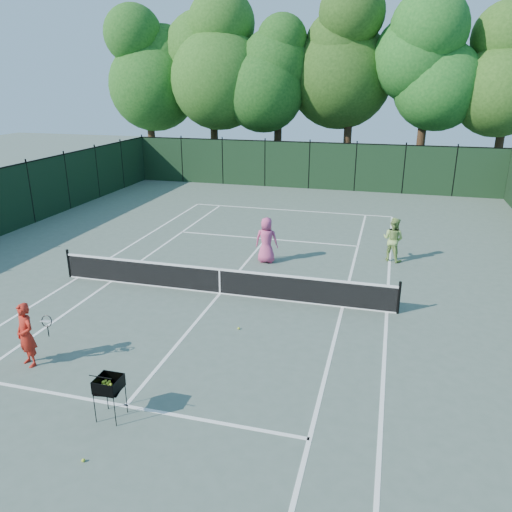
% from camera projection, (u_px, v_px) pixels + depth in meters
% --- Properties ---
extents(ground, '(90.00, 90.00, 0.00)m').
position_uv_depth(ground, '(220.00, 294.00, 16.86)').
color(ground, '#4D5E51').
rests_on(ground, ground).
extents(sideline_doubles_left, '(0.10, 23.77, 0.01)m').
position_uv_depth(sideline_doubles_left, '(78.00, 278.00, 18.22)').
color(sideline_doubles_left, white).
rests_on(sideline_doubles_left, ground).
extents(sideline_doubles_right, '(0.10, 23.77, 0.01)m').
position_uv_depth(sideline_doubles_right, '(387.00, 312.00, 15.51)').
color(sideline_doubles_right, white).
rests_on(sideline_doubles_right, ground).
extents(sideline_singles_left, '(0.10, 23.77, 0.01)m').
position_uv_depth(sideline_singles_left, '(112.00, 281.00, 17.88)').
color(sideline_singles_left, white).
rests_on(sideline_singles_left, ground).
extents(sideline_singles_right, '(0.10, 23.77, 0.01)m').
position_uv_depth(sideline_singles_right, '(342.00, 307.00, 15.84)').
color(sideline_singles_right, white).
rests_on(sideline_singles_right, ground).
extents(baseline_far, '(10.97, 0.10, 0.01)m').
position_uv_depth(baseline_far, '(290.00, 210.00, 27.68)').
color(baseline_far, white).
rests_on(baseline_far, ground).
extents(service_line_near, '(8.23, 0.10, 0.01)m').
position_uv_depth(service_line_near, '(125.00, 406.00, 11.04)').
color(service_line_near, white).
rests_on(service_line_near, ground).
extents(service_line_far, '(8.23, 0.10, 0.01)m').
position_uv_depth(service_line_far, '(266.00, 239.00, 22.69)').
color(service_line_far, white).
rests_on(service_line_far, ground).
extents(center_service_line, '(0.10, 12.80, 0.01)m').
position_uv_depth(center_service_line, '(220.00, 293.00, 16.86)').
color(center_service_line, white).
rests_on(center_service_line, ground).
extents(tennis_net, '(11.69, 0.09, 1.06)m').
position_uv_depth(tennis_net, '(220.00, 281.00, 16.70)').
color(tennis_net, black).
rests_on(tennis_net, ground).
extents(fence_far, '(24.00, 0.05, 3.00)m').
position_uv_depth(fence_far, '(309.00, 166.00, 32.74)').
color(fence_far, black).
rests_on(fence_far, ground).
extents(tree_0, '(6.40, 6.40, 13.14)m').
position_uv_depth(tree_0, '(146.00, 61.00, 36.92)').
color(tree_0, black).
rests_on(tree_0, ground).
extents(tree_1, '(6.80, 6.80, 13.98)m').
position_uv_depth(tree_1, '(212.00, 53.00, 35.97)').
color(tree_1, black).
rests_on(tree_1, ground).
extents(tree_2, '(6.00, 6.00, 12.40)m').
position_uv_depth(tree_2, '(279.00, 66.00, 34.87)').
color(tree_2, black).
rests_on(tree_2, ground).
extents(tree_3, '(7.00, 7.00, 14.45)m').
position_uv_depth(tree_3, '(353.00, 46.00, 33.66)').
color(tree_3, black).
rests_on(tree_3, ground).
extents(tree_4, '(6.20, 6.20, 12.97)m').
position_uv_depth(tree_4, '(430.00, 58.00, 32.08)').
color(tree_4, black).
rests_on(tree_4, ground).
extents(tree_5, '(5.80, 5.80, 12.23)m').
position_uv_depth(tree_5, '(512.00, 65.00, 31.44)').
color(tree_5, black).
rests_on(tree_5, ground).
extents(coach, '(1.06, 0.61, 1.67)m').
position_uv_depth(coach, '(26.00, 335.00, 12.38)').
color(coach, '#B42014').
rests_on(coach, ground).
extents(player_pink, '(0.92, 0.63, 1.81)m').
position_uv_depth(player_pink, '(267.00, 240.00, 19.50)').
color(player_pink, '#CA477A').
rests_on(player_pink, ground).
extents(player_green, '(1.06, 0.98, 1.77)m').
position_uv_depth(player_green, '(393.00, 239.00, 19.68)').
color(player_green, '#90B55A').
rests_on(player_green, ground).
extents(ball_hopper, '(0.58, 0.58, 0.98)m').
position_uv_depth(ball_hopper, '(109.00, 384.00, 10.40)').
color(ball_hopper, black).
rests_on(ball_hopper, ground).
extents(loose_ball_near_cart, '(0.07, 0.07, 0.07)m').
position_uv_depth(loose_ball_near_cart, '(83.00, 460.00, 9.42)').
color(loose_ball_near_cart, '#B2CA29').
rests_on(loose_ball_near_cart, ground).
extents(loose_ball_midcourt, '(0.07, 0.07, 0.07)m').
position_uv_depth(loose_ball_midcourt, '(239.00, 328.00, 14.43)').
color(loose_ball_midcourt, '#BFD12A').
rests_on(loose_ball_midcourt, ground).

